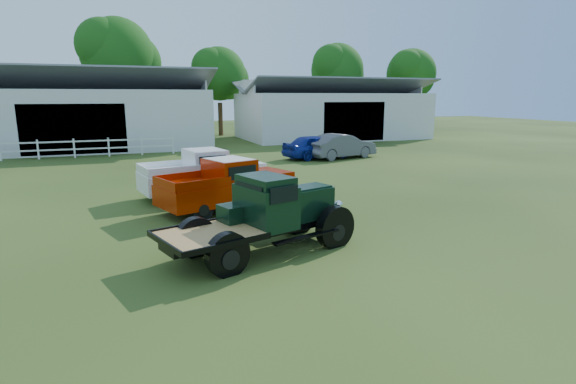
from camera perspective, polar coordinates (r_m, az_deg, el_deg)
name	(u,v)px	position (r m, az deg, el deg)	size (l,w,h in m)	color
ground	(297,239)	(12.11, 1.10, -6.05)	(120.00, 120.00, 0.00)	#253813
shed_left	(79,110)	(36.83, -25.06, 9.46)	(18.80, 10.20, 5.60)	silver
shed_right	(331,109)	(41.90, 5.50, 10.43)	(16.80, 9.20, 5.20)	silver
fence_rail	(56,149)	(31.10, -27.34, 4.89)	(14.20, 0.16, 1.20)	white
tree_b	(119,74)	(44.75, -20.70, 13.87)	(6.90, 6.90, 11.50)	#1D5411
tree_c	(220,88)	(44.68, -8.68, 12.89)	(5.40, 5.40, 9.00)	#1D5411
tree_d	(337,84)	(49.94, 6.22, 13.43)	(6.00, 6.00, 10.00)	#1D5411
tree_e	(410,87)	(52.33, 15.29, 12.74)	(5.70, 5.70, 9.50)	#1D5411
vintage_flatbed	(263,215)	(10.91, -3.23, -2.90)	(4.80, 1.90, 1.90)	black
red_pickup	(227,184)	(15.27, -7.71, 1.03)	(4.77, 1.83, 1.74)	#9D1900
white_pickup	(203,173)	(17.42, -10.71, 2.33)	(4.80, 1.86, 1.76)	white
misc_car_blue	(317,146)	(27.74, 3.71, 5.79)	(1.75, 4.35, 1.48)	navy
misc_car_grey	(341,146)	(28.02, 6.79, 5.81)	(1.59, 4.56, 1.50)	#535257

